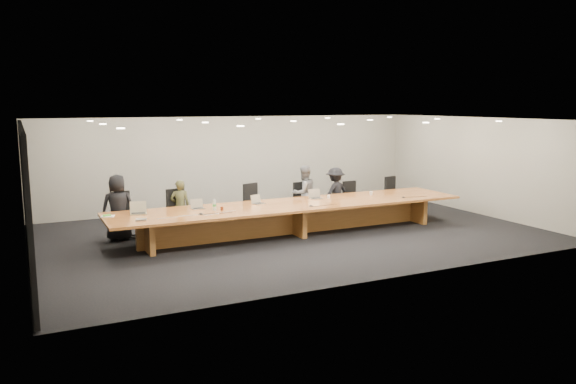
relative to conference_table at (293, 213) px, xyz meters
name	(u,v)px	position (x,y,z in m)	size (l,w,h in m)	color
ground	(293,233)	(0.00, 0.00, -0.52)	(12.00, 12.00, 0.00)	black
back_wall	(236,162)	(0.00, 4.00, 0.88)	(12.00, 0.02, 2.80)	beige
left_wall_panel	(26,196)	(-5.94, 0.00, 0.85)	(0.08, 7.84, 2.74)	black
conference_table	(293,213)	(0.00, 0.00, 0.00)	(9.00, 1.80, 0.75)	brown
chair_far_left	(125,215)	(-3.83, 1.32, 0.05)	(0.58, 0.58, 1.13)	black
chair_left	(179,211)	(-2.54, 1.18, 0.04)	(0.57, 0.57, 1.13)	black
chair_mid_left	(256,204)	(-0.46, 1.28, 0.04)	(0.57, 0.57, 1.13)	black
chair_mid_right	(305,201)	(0.96, 1.24, 0.02)	(0.55, 0.55, 1.08)	black
chair_right	(353,199)	(2.48, 1.19, -0.01)	(0.52, 0.52, 1.02)	black
chair_far_right	(395,194)	(4.01, 1.27, 0.01)	(0.54, 0.54, 1.06)	black
person_a	(118,207)	(-4.00, 1.18, 0.26)	(0.76, 0.50, 1.56)	black
person_b	(180,207)	(-2.50, 1.27, 0.15)	(0.49, 0.32, 1.34)	#3E3E21
person_c	(304,193)	(0.94, 1.25, 0.24)	(0.74, 0.58, 1.52)	slate
person_d	(335,193)	(1.93, 1.25, 0.19)	(0.92, 0.53, 1.42)	black
laptop_a	(138,208)	(-3.69, 0.33, 0.37)	(0.36, 0.26, 0.28)	#BFB491
laptop_b	(198,204)	(-2.31, 0.35, 0.35)	(0.30, 0.22, 0.23)	tan
laptop_c	(258,199)	(-0.78, 0.35, 0.34)	(0.29, 0.21, 0.23)	tan
laptop_d	(316,194)	(0.85, 0.39, 0.36)	(0.32, 0.23, 0.25)	tan
water_bottle	(214,205)	(-2.03, 0.01, 0.35)	(0.08, 0.08, 0.25)	silver
amber_mug	(222,208)	(-1.87, -0.05, 0.27)	(0.07, 0.07, 0.09)	maroon
paper_cup_near	(329,197)	(1.18, 0.32, 0.27)	(0.07, 0.07, 0.09)	white
paper_cup_far	(371,193)	(2.47, 0.27, 0.28)	(0.08, 0.08, 0.10)	silver
notepad	(108,216)	(-4.35, 0.34, 0.24)	(0.27, 0.21, 0.02)	white
lime_gadget	(107,215)	(-4.37, 0.34, 0.26)	(0.16, 0.09, 0.03)	green
av_box	(141,220)	(-3.77, -0.38, 0.25)	(0.22, 0.17, 0.03)	#A2A2A6
mic_left	(201,214)	(-2.45, -0.31, 0.25)	(0.13, 0.13, 0.03)	black
mic_center	(311,206)	(0.23, -0.50, 0.24)	(0.12, 0.12, 0.03)	black
mic_right	(404,197)	(3.01, -0.43, 0.24)	(0.11, 0.11, 0.03)	black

